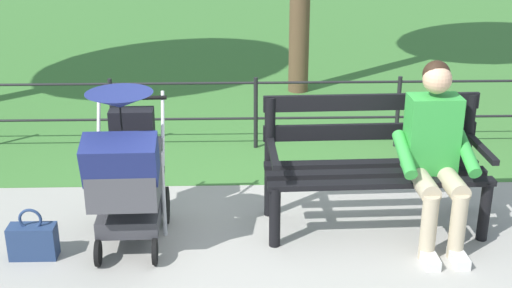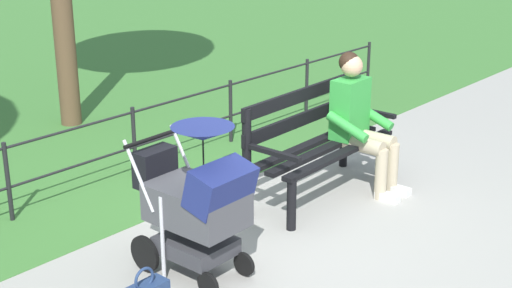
{
  "view_description": "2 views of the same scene",
  "coord_description": "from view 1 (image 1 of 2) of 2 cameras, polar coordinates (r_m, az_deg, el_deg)",
  "views": [
    {
      "loc": [
        0.17,
        4.53,
        2.46
      ],
      "look_at": [
        0.04,
        0.01,
        0.69
      ],
      "focal_mm": 48.46,
      "sensor_mm": 36.0,
      "label": 1
    },
    {
      "loc": [
        4.27,
        3.69,
        2.71
      ],
      "look_at": [
        0.05,
        -0.05,
        0.72
      ],
      "focal_mm": 52.1,
      "sensor_mm": 36.0,
      "label": 2
    }
  ],
  "objects": [
    {
      "name": "ground_plane",
      "position": [
        5.16,
        0.49,
        -7.13
      ],
      "size": [
        60.0,
        60.0,
        0.0
      ],
      "primitive_type": "plane",
      "color": "#9E9B93"
    },
    {
      "name": "grass_lawn",
      "position": [
        13.55,
        -0.87,
        10.92
      ],
      "size": [
        40.0,
        16.0,
        0.01
      ],
      "primitive_type": "cube",
      "color": "#3D7533",
      "rests_on": "ground"
    },
    {
      "name": "park_bench",
      "position": [
        5.13,
        9.68,
        -1.12
      ],
      "size": [
        1.62,
        0.65,
        0.96
      ],
      "color": "black",
      "rests_on": "ground"
    },
    {
      "name": "person_on_bench",
      "position": [
        4.96,
        14.6,
        -0.42
      ],
      "size": [
        0.54,
        0.74,
        1.28
      ],
      "color": "tan",
      "rests_on": "ground"
    },
    {
      "name": "stroller",
      "position": [
        4.8,
        -10.65,
        -1.92
      ],
      "size": [
        0.52,
        0.9,
        1.15
      ],
      "color": "black",
      "rests_on": "ground"
    },
    {
      "name": "handbag",
      "position": [
        5.0,
        -17.92,
        -7.59
      ],
      "size": [
        0.32,
        0.14,
        0.37
      ],
      "color": "navy",
      "rests_on": "ground"
    },
    {
      "name": "park_fence",
      "position": [
        6.53,
        2.46,
        3.17
      ],
      "size": [
        8.14,
        0.04,
        0.7
      ],
      "color": "black",
      "rests_on": "ground"
    }
  ]
}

